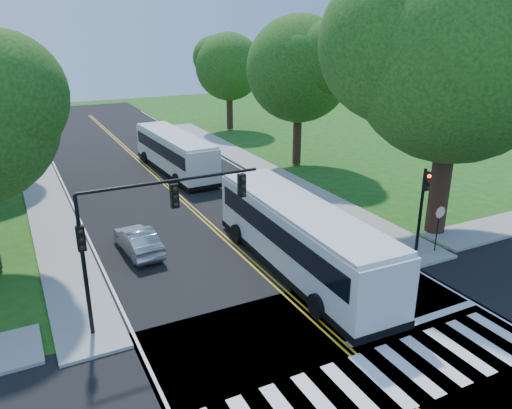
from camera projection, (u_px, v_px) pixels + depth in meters
ground at (372, 372)px, 17.19m from camera, size 140.00×140.00×0.00m
road at (192, 209)px, 32.27m from camera, size 14.00×96.00×0.01m
cross_road at (372, 371)px, 17.18m from camera, size 60.00×12.00×0.01m
center_line at (173, 191)px, 35.62m from camera, size 0.36×70.00×0.01m
edge_line_w at (73, 206)px, 32.74m from camera, size 0.12×70.00×0.01m
edge_line_e at (258, 178)px, 38.51m from camera, size 0.12×70.00×0.01m
crosswalk at (381, 380)px, 16.76m from camera, size 12.60×3.00×0.01m
stop_bar at (415, 322)px, 20.01m from camera, size 6.60×0.40×0.01m
sidewalk_nw at (44, 195)px, 34.59m from camera, size 2.60×40.00×0.15m
sidewalk_ne at (257, 166)px, 41.64m from camera, size 2.60×40.00×0.15m
tree_ne_big at (457, 58)px, 25.26m from camera, size 10.80×10.80×14.91m
tree_east_mid at (299, 69)px, 39.49m from camera, size 8.40×8.40×11.93m
tree_east_far at (229, 67)px, 53.66m from camera, size 7.20×7.20×10.34m
signal_nw at (145, 220)px, 18.59m from camera, size 7.15×0.46×5.66m
signal_ne at (423, 199)px, 25.04m from camera, size 0.30×0.46×4.40m
stop_sign at (439, 217)px, 25.32m from camera, size 0.76×0.08×2.53m
bus_lead at (300, 236)px, 23.66m from camera, size 3.41×13.05×3.36m
bus_follow at (175, 152)px, 39.70m from camera, size 3.28×12.03×3.09m
hatchback at (138, 241)px, 25.79m from camera, size 1.77×4.29×1.38m
suv at (342, 231)px, 27.18m from camera, size 2.43×4.59×1.23m
dark_sedan at (249, 181)px, 35.54m from camera, size 3.29×5.06×1.36m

